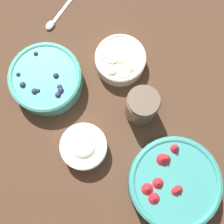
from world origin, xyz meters
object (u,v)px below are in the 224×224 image
Objects in this scene: bowl_bananas at (120,60)px; bowl_cream at (84,147)px; bowl_blueberries at (46,79)px; jar_chocolate at (142,106)px; bowl_strawberries at (173,183)px.

bowl_cream is at bearing -45.08° from bowl_bananas.
bowl_blueberries is 1.61× the size of bowl_cream.
jar_chocolate is at bearing -2.02° from bowl_bananas.
jar_chocolate is (0.17, 0.20, 0.02)m from bowl_blueberries.
bowl_strawberries is at bearing 26.83° from bowl_blueberries.
jar_chocolate reaches higher than bowl_cream.
bowl_blueberries is 0.21m from bowl_cream.
bowl_bananas is at bearing 134.92° from bowl_cream.
bowl_strawberries is 0.35m from bowl_bananas.
bowl_bananas is 0.25m from bowl_cream.
bowl_cream reaches higher than bowl_bananas.
bowl_bananas is 1.16× the size of bowl_cream.
bowl_blueberries is at bearing -97.45° from bowl_bananas.
jar_chocolate reaches higher than bowl_strawberries.
bowl_blueberries is 0.26m from jar_chocolate.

